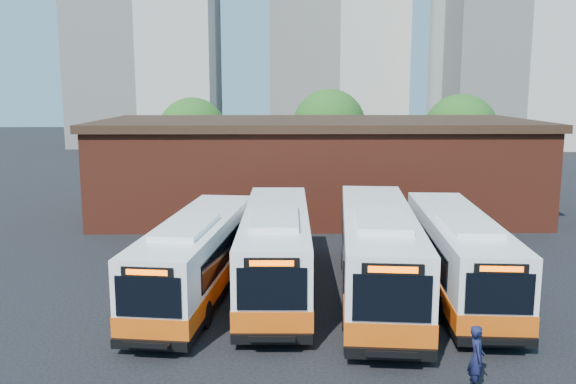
{
  "coord_description": "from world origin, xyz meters",
  "views": [
    {
      "loc": [
        -2.44,
        -20.92,
        8.59
      ],
      "look_at": [
        -2.07,
        6.84,
        3.76
      ],
      "focal_mm": 38.0,
      "sensor_mm": 36.0,
      "label": 1
    }
  ],
  "objects_px": {
    "bus_midwest": "(276,252)",
    "bus_east": "(458,257)",
    "bus_west": "(197,260)",
    "bus_mideast": "(378,256)",
    "transit_worker": "(477,358)"
  },
  "relations": [
    {
      "from": "bus_midwest",
      "to": "bus_mideast",
      "type": "distance_m",
      "value": 4.29
    },
    {
      "from": "bus_midwest",
      "to": "transit_worker",
      "type": "height_order",
      "value": "bus_midwest"
    },
    {
      "from": "transit_worker",
      "to": "bus_mideast",
      "type": "bearing_deg",
      "value": 19.97
    },
    {
      "from": "bus_east",
      "to": "transit_worker",
      "type": "bearing_deg",
      "value": -98.44
    },
    {
      "from": "bus_mideast",
      "to": "transit_worker",
      "type": "bearing_deg",
      "value": -73.33
    },
    {
      "from": "bus_midwest",
      "to": "bus_west",
      "type": "bearing_deg",
      "value": -165.81
    },
    {
      "from": "bus_west",
      "to": "bus_mideast",
      "type": "relative_size",
      "value": 0.9
    },
    {
      "from": "bus_midwest",
      "to": "bus_east",
      "type": "relative_size",
      "value": 1.04
    },
    {
      "from": "transit_worker",
      "to": "bus_midwest",
      "type": "bearing_deg",
      "value": 41.7
    },
    {
      "from": "bus_west",
      "to": "bus_midwest",
      "type": "relative_size",
      "value": 0.95
    },
    {
      "from": "bus_west",
      "to": "bus_east",
      "type": "xyz_separation_m",
      "value": [
        10.87,
        0.19,
        0.03
      ]
    },
    {
      "from": "bus_midwest",
      "to": "transit_worker",
      "type": "bearing_deg",
      "value": -56.17
    },
    {
      "from": "bus_east",
      "to": "bus_mideast",
      "type": "bearing_deg",
      "value": -169.98
    },
    {
      "from": "bus_west",
      "to": "bus_east",
      "type": "relative_size",
      "value": 0.99
    },
    {
      "from": "transit_worker",
      "to": "bus_west",
      "type": "bearing_deg",
      "value": 56.76
    }
  ]
}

